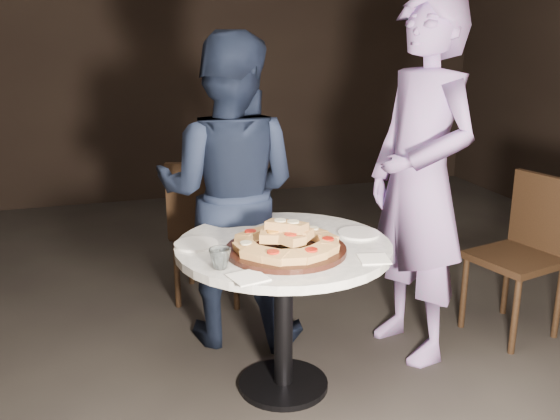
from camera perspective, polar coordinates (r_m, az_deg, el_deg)
The scene contains 13 objects.
floor at distance 2.76m, azimuth 0.42°, elevation -17.33°, with size 7.00×7.00×0.00m, color black.
table at distance 2.63m, azimuth 0.32°, elevation -5.64°, with size 1.02×1.02×0.67m.
serving_board at distance 2.48m, azimuth 0.54°, elevation -3.66°, with size 0.48×0.48×0.02m, color black.
focaccia_pile at distance 2.47m, azimuth 0.61°, elevation -2.69°, with size 0.43×0.43×0.11m.
plate_left at distance 2.58m, azimuth -7.69°, elevation -3.11°, with size 0.18×0.18×0.01m, color white.
plate_right at distance 2.71m, azimuth 7.21°, elevation -2.13°, with size 0.18×0.18×0.01m, color white.
water_glass at distance 2.32m, azimuth -5.51°, elevation -4.43°, with size 0.08×0.08×0.08m, color silver.
napkin_near at distance 2.24m, azimuth -2.94°, elevation -6.18°, with size 0.12×0.12×0.01m, color white.
napkin_far at distance 2.43m, azimuth 8.58°, elevation -4.45°, with size 0.11×0.11×0.01m, color white.
chair_far at distance 3.51m, azimuth -6.62°, elevation -1.09°, with size 0.52×0.53×0.84m.
chair_right at distance 3.42m, azimuth 21.67°, elevation -2.92°, with size 0.48×0.47×0.82m.
diner_navy at distance 3.04m, azimuth -4.70°, elevation 1.61°, with size 0.74×0.58×1.52m, color #141C31.
diner_teal at distance 2.95m, azimuth 12.71°, elevation 2.53°, with size 0.62×0.41×1.70m, color #866CAC.
Camera 1 is at (-0.69, -2.19, 1.53)m, focal length 40.00 mm.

